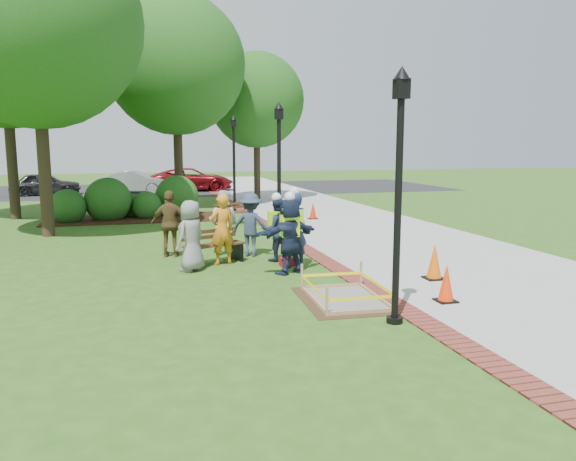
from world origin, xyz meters
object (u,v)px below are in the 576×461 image
object	(u,v)px
cone_front	(446,284)
lamp_near	(399,177)
wet_concrete_pad	(346,289)
hivis_worker_a	(290,233)
hivis_worker_b	(294,228)
bench_near	(214,253)
hivis_worker_c	(276,227)

from	to	relation	value
cone_front	lamp_near	distance (m)	2.74
lamp_near	wet_concrete_pad	bearing A→B (deg)	101.39
lamp_near	hivis_worker_a	distance (m)	4.38
hivis_worker_b	wet_concrete_pad	bearing A→B (deg)	-86.95
cone_front	hivis_worker_b	xyz separation A→B (m)	(-1.97, 3.75, 0.62)
wet_concrete_pad	cone_front	world-z (taller)	cone_front
bench_near	hivis_worker_c	bearing A→B (deg)	-3.09
bench_near	lamp_near	distance (m)	6.46
bench_near	lamp_near	world-z (taller)	lamp_near
hivis_worker_a	hivis_worker_b	bearing A→B (deg)	64.83
wet_concrete_pad	hivis_worker_b	bearing A→B (deg)	93.05
bench_near	lamp_near	bearing A→B (deg)	-67.44
cone_front	lamp_near	xyz separation A→B (m)	(-1.50, -0.88, 2.12)
hivis_worker_c	bench_near	bearing A→B (deg)	176.91
wet_concrete_pad	cone_front	xyz separation A→B (m)	(1.81, -0.65, 0.13)
bench_near	hivis_worker_a	world-z (taller)	hivis_worker_a
cone_front	hivis_worker_a	bearing A→B (deg)	125.50
wet_concrete_pad	hivis_worker_a	xyz separation A→B (m)	(-0.44, 2.51, 0.72)
lamp_near	hivis_worker_b	world-z (taller)	lamp_near
lamp_near	hivis_worker_b	size ratio (longest dim) A/B	2.13
hivis_worker_b	cone_front	bearing A→B (deg)	-62.25
bench_near	cone_front	bearing A→B (deg)	-50.99
hivis_worker_a	hivis_worker_b	xyz separation A→B (m)	(0.28, 0.59, 0.03)
wet_concrete_pad	hivis_worker_a	bearing A→B (deg)	100.05
cone_front	hivis_worker_c	distance (m)	5.16
hivis_worker_a	wet_concrete_pad	bearing A→B (deg)	-79.95
bench_near	hivis_worker_b	bearing A→B (deg)	-27.72
wet_concrete_pad	hivis_worker_a	distance (m)	2.64
wet_concrete_pad	hivis_worker_b	world-z (taller)	hivis_worker_b
lamp_near	hivis_worker_a	world-z (taller)	lamp_near
wet_concrete_pad	cone_front	size ratio (longest dim) A/B	3.18
bench_near	cone_front	distance (m)	6.08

